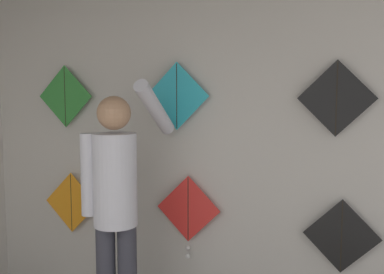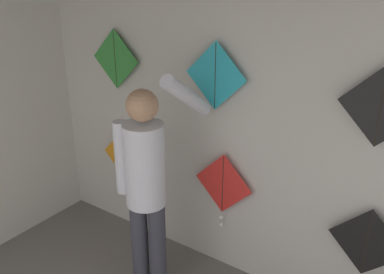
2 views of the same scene
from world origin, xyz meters
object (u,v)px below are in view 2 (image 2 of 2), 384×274
(kite_4, at_px, (215,76))
(kite_0, at_px, (125,156))
(kite_5, at_px, (381,107))
(shopkeeper, at_px, (147,179))
(kite_1, at_px, (223,187))
(kite_2, at_px, (367,242))
(kite_3, at_px, (115,59))

(kite_4, bearing_deg, kite_0, 180.00)
(kite_5, bearing_deg, shopkeeper, -157.54)
(kite_0, relative_size, kite_1, 0.79)
(kite_0, distance_m, kite_4, 1.37)
(kite_2, height_order, kite_5, kite_5)
(kite_3, xyz_separation_m, kite_4, (1.04, 0.00, 0.00))
(kite_3, distance_m, kite_4, 1.04)
(shopkeeper, bearing_deg, kite_4, 51.63)
(shopkeeper, distance_m, kite_2, 1.60)
(shopkeeper, xyz_separation_m, kite_2, (1.47, 0.58, -0.29))
(kite_3, relative_size, kite_4, 1.00)
(kite_0, relative_size, kite_5, 1.00)
(shopkeeper, distance_m, kite_3, 1.22)
(kite_1, relative_size, kite_3, 1.26)
(shopkeeper, bearing_deg, kite_1, 43.91)
(shopkeeper, xyz_separation_m, kite_1, (0.31, 0.58, -0.23))
(kite_2, distance_m, kite_4, 1.59)
(kite_4, bearing_deg, kite_1, -0.45)
(kite_2, relative_size, kite_4, 1.00)
(kite_3, xyz_separation_m, kite_5, (2.22, 0.00, -0.01))
(shopkeeper, xyz_separation_m, kite_0, (-0.79, 0.58, -0.25))
(kite_2, height_order, kite_4, kite_4)
(shopkeeper, distance_m, kite_4, 0.93)
(shopkeeper, bearing_deg, kite_2, 3.84)
(kite_2, relative_size, kite_3, 1.00)
(kite_3, height_order, kite_4, kite_4)
(kite_1, distance_m, kite_5, 1.42)
(kite_1, bearing_deg, kite_5, 0.04)
(kite_3, height_order, kite_5, kite_3)
(kite_3, bearing_deg, kite_4, 0.00)
(kite_0, relative_size, kite_3, 1.00)
(kite_3, bearing_deg, kite_0, 0.00)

